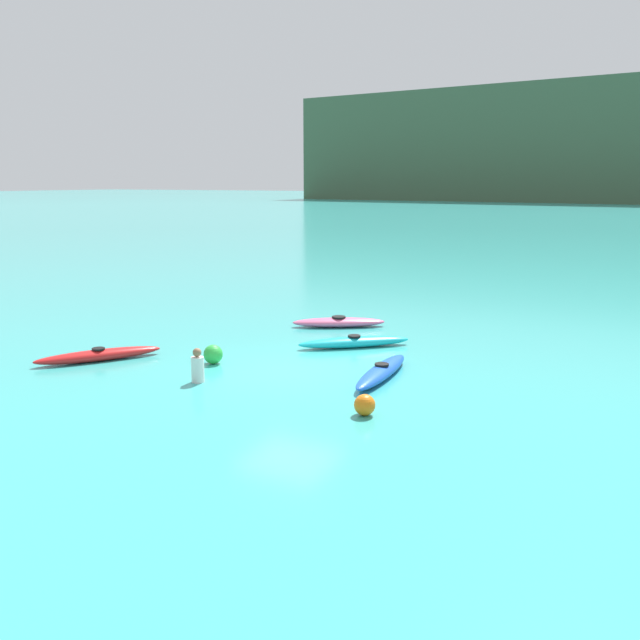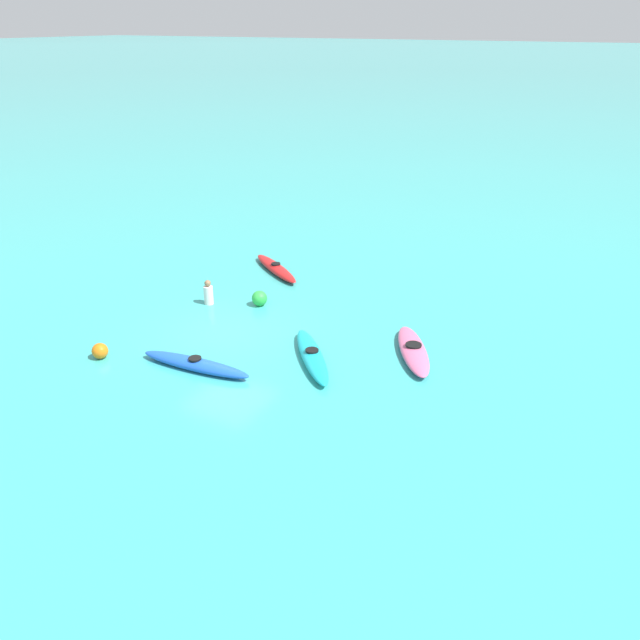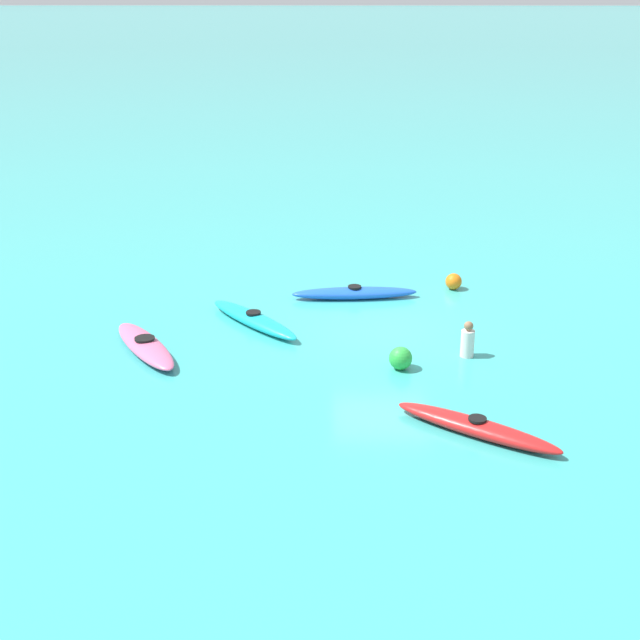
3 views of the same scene
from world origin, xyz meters
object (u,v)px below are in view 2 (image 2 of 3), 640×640
kayak_pink (413,350)px  buoy_orange (100,351)px  kayak_red (276,268)px  person_near_shore (208,294)px  kayak_blue (195,364)px  kayak_cyan (312,356)px  buoy_green (259,298)px

kayak_pink → buoy_orange: buoy_orange is taller
kayak_pink → buoy_orange: bearing=-60.2°
kayak_pink → kayak_red: size_ratio=0.98×
person_near_shore → kayak_red: bearing=174.4°
kayak_blue → kayak_cyan: (-2.02, 2.65, 0.00)m
kayak_cyan → buoy_orange: (2.83, -5.50, 0.07)m
buoy_green → buoy_orange: 5.80m
kayak_cyan → buoy_green: 4.44m
kayak_red → kayak_cyan: bearing=40.3°
buoy_orange → person_near_shore: 4.75m
kayak_pink → person_near_shore: bearing=-91.3°
kayak_blue → buoy_orange: 2.97m
kayak_pink → buoy_orange: 9.16m
kayak_red → buoy_orange: buoy_orange is taller
kayak_blue → person_near_shore: bearing=-147.1°
buoy_green → kayak_pink: bearing=81.4°
buoy_green → person_near_shore: bearing=-65.8°
kayak_red → person_near_shore: 3.80m
kayak_cyan → buoy_green: buoy_green is taller
kayak_pink → person_near_shore: person_near_shore is taller
buoy_green → person_near_shore: 1.78m
kayak_cyan → buoy_orange: 6.19m
kayak_red → buoy_green: (3.04, 1.26, 0.10)m
kayak_pink → kayak_cyan: size_ratio=1.04×
person_near_shore → kayak_cyan: bearing=69.8°
kayak_pink → person_near_shore: (-0.18, -7.64, 0.22)m
kayak_cyan → person_near_shore: bearing=-110.2°
kayak_pink → kayak_red: same height
kayak_red → kayak_blue: same height
kayak_red → buoy_orange: (8.51, -0.68, 0.07)m
kayak_red → person_near_shore: size_ratio=3.63×
buoy_green → person_near_shore: person_near_shore is taller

